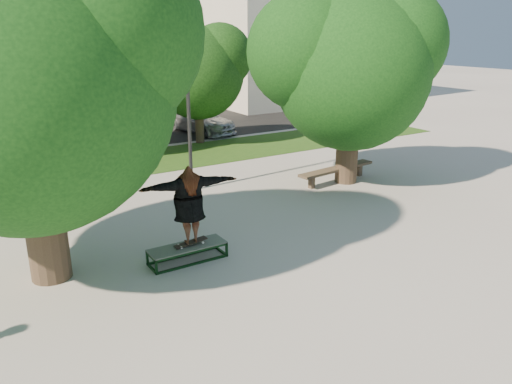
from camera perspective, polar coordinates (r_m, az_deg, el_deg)
ground at (r=12.21m, az=-1.53°, el=-6.66°), size 120.00×120.00×0.00m
grass_strip at (r=20.81m, az=-12.64°, el=3.44°), size 30.00×4.00×0.02m
asphalt_strip at (r=26.66m, az=-19.51°, el=5.99°), size 40.00×8.00×0.01m
tree_left at (r=10.75m, az=-25.64°, el=12.71°), size 6.96×5.95×7.12m
tree_right at (r=17.15m, az=10.53°, el=14.39°), size 6.24×5.33×6.51m
bg_tree_mid at (r=22.13m, az=-20.95°, el=14.10°), size 5.76×4.92×6.24m
bg_tree_right at (r=23.46m, az=-6.92°, el=13.99°), size 5.04×4.31×5.43m
lamppost at (r=16.11m, az=-7.79°, el=10.93°), size 0.25×0.15×6.11m
side_building at (r=39.44m, az=4.81°, el=16.39°), size 15.00×10.00×8.00m
grind_box at (r=11.71m, az=-7.81°, el=-6.94°), size 1.80×0.60×0.38m
skater_rig at (r=11.30m, az=-7.66°, el=-1.45°), size 2.30×0.91×1.90m
bench at (r=17.71m, az=9.20°, el=2.52°), size 3.38×0.84×0.51m
car_grey at (r=27.17m, az=-18.54°, el=7.75°), size 2.70×5.05×1.35m
car_silver_b at (r=26.35m, az=-6.44°, el=8.21°), size 2.67×4.74×1.30m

